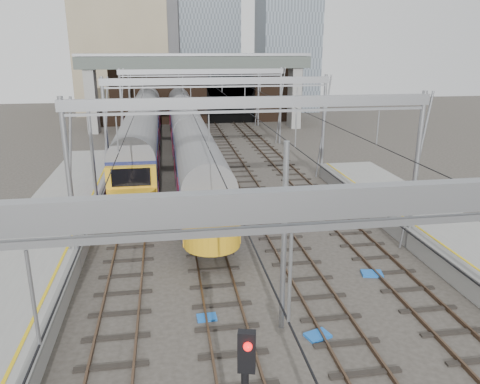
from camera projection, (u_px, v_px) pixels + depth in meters
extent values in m
plane|color=#38332D|center=(296.00, 361.00, 15.49)|extent=(160.00, 160.00, 0.00)
cube|color=slate|center=(51.00, 314.00, 16.31)|extent=(0.35, 55.00, 0.12)
cube|color=gold|center=(36.00, 313.00, 16.21)|extent=(0.12, 55.00, 0.01)
cube|color=#4C3828|center=(123.00, 216.00, 28.60)|extent=(0.08, 80.00, 0.16)
cube|color=#4C3828|center=(147.00, 214.00, 28.81)|extent=(0.08, 80.00, 0.16)
cube|color=black|center=(135.00, 216.00, 28.73)|extent=(2.40, 80.00, 0.14)
cube|color=#4C3828|center=(189.00, 212.00, 29.20)|extent=(0.08, 80.00, 0.16)
cube|color=#4C3828|center=(212.00, 211.00, 29.42)|extent=(0.08, 80.00, 0.16)
cube|color=black|center=(200.00, 213.00, 29.33)|extent=(2.40, 80.00, 0.14)
cube|color=#4C3828|center=(252.00, 209.00, 29.80)|extent=(0.08, 80.00, 0.16)
cube|color=#4C3828|center=(274.00, 208.00, 30.02)|extent=(0.08, 80.00, 0.16)
cube|color=black|center=(263.00, 209.00, 29.93)|extent=(2.40, 80.00, 0.14)
cube|color=#4C3828|center=(312.00, 206.00, 30.40)|extent=(0.08, 80.00, 0.16)
cube|color=#4C3828|center=(333.00, 204.00, 30.62)|extent=(0.08, 80.00, 0.16)
cube|color=black|center=(323.00, 206.00, 30.53)|extent=(2.40, 80.00, 0.14)
cube|color=gray|center=(412.00, 198.00, 7.58)|extent=(16.80, 0.28, 0.50)
cylinder|color=gray|center=(70.00, 188.00, 20.62)|extent=(0.24, 0.24, 8.00)
cylinder|color=gray|center=(416.00, 173.00, 23.08)|extent=(0.24, 0.24, 8.00)
cube|color=gray|center=(253.00, 102.00, 20.78)|extent=(16.80, 0.28, 0.50)
cylinder|color=gray|center=(106.00, 133.00, 33.82)|extent=(0.24, 0.24, 8.00)
cylinder|color=gray|center=(323.00, 127.00, 36.29)|extent=(0.24, 0.24, 8.00)
cube|color=gray|center=(218.00, 81.00, 33.99)|extent=(16.80, 0.28, 0.50)
cylinder|color=gray|center=(122.00, 109.00, 47.03)|extent=(0.24, 0.24, 8.00)
cylinder|color=gray|center=(280.00, 106.00, 49.49)|extent=(0.24, 0.24, 8.00)
cube|color=gray|center=(202.00, 72.00, 47.19)|extent=(16.80, 0.28, 0.50)
cylinder|color=gray|center=(130.00, 97.00, 58.35)|extent=(0.24, 0.24, 8.00)
cylinder|color=gray|center=(258.00, 95.00, 60.81)|extent=(0.24, 0.24, 8.00)
cube|color=gray|center=(195.00, 67.00, 58.51)|extent=(16.80, 0.28, 0.50)
cube|color=black|center=(129.00, 127.00, 27.11)|extent=(0.03, 80.00, 0.03)
cube|color=black|center=(198.00, 126.00, 27.71)|extent=(0.03, 80.00, 0.03)
cube|color=black|center=(264.00, 124.00, 28.31)|extent=(0.03, 80.00, 0.03)
cube|color=black|center=(327.00, 122.00, 28.91)|extent=(0.03, 80.00, 0.03)
cube|color=#301F15|center=(208.00, 89.00, 63.51)|extent=(26.00, 2.00, 9.00)
cube|color=black|center=(231.00, 104.00, 63.56)|extent=(6.50, 0.10, 5.20)
cylinder|color=black|center=(231.00, 84.00, 62.79)|extent=(6.50, 0.10, 6.50)
cube|color=#301F15|center=(118.00, 114.00, 61.65)|extent=(6.00, 1.50, 3.00)
cube|color=gray|center=(92.00, 98.00, 55.78)|extent=(1.20, 2.50, 8.20)
cube|color=gray|center=(295.00, 95.00, 59.54)|extent=(1.20, 2.50, 8.20)
cube|color=#49524C|center=(195.00, 62.00, 56.45)|extent=(28.00, 3.00, 1.40)
cube|color=gray|center=(195.00, 55.00, 56.18)|extent=(28.00, 3.00, 0.30)
cube|color=tan|center=(122.00, 40.00, 72.98)|extent=(14.00, 12.00, 22.00)
cube|color=#4C5660|center=(207.00, 10.00, 79.27)|extent=(10.00, 10.00, 32.00)
cube|color=gray|center=(173.00, 53.00, 87.98)|extent=(18.00, 14.00, 18.00)
cube|color=black|center=(183.00, 136.00, 53.05)|extent=(2.19, 64.82, 0.70)
cube|color=#161F4E|center=(183.00, 119.00, 52.49)|extent=(2.78, 64.82, 2.49)
cylinder|color=slate|center=(182.00, 108.00, 52.12)|extent=(2.73, 64.32, 2.73)
cube|color=black|center=(182.00, 115.00, 52.37)|extent=(2.80, 63.62, 0.75)
cube|color=#D64293|center=(183.00, 125.00, 52.70)|extent=(2.80, 63.82, 0.12)
cube|color=gold|center=(211.00, 222.00, 21.81)|extent=(2.73, 0.60, 2.29)
cube|color=black|center=(212.00, 211.00, 21.47)|extent=(2.09, 0.08, 0.99)
cube|color=black|center=(147.00, 138.00, 51.87)|extent=(2.31, 51.17, 0.70)
cube|color=#161F4E|center=(146.00, 120.00, 51.29)|extent=(2.94, 51.17, 2.62)
cylinder|color=slate|center=(145.00, 108.00, 50.90)|extent=(2.88, 50.67, 2.88)
cube|color=black|center=(146.00, 116.00, 51.16)|extent=(2.96, 49.97, 0.79)
cube|color=#D64293|center=(147.00, 127.00, 51.50)|extent=(2.96, 50.17, 0.13)
cube|color=gold|center=(132.00, 187.00, 27.04)|extent=(2.88, 0.60, 2.42)
cube|color=black|center=(131.00, 177.00, 26.69)|extent=(2.20, 0.08, 1.05)
cube|color=black|center=(247.00, 352.00, 8.90)|extent=(0.38, 0.26, 0.88)
sphere|color=red|center=(248.00, 347.00, 8.73)|extent=(0.18, 0.18, 0.18)
cube|color=blue|center=(207.00, 317.00, 17.89)|extent=(0.77, 0.56, 0.09)
cube|color=blue|center=(318.00, 335.00, 16.76)|extent=(1.01, 0.85, 0.10)
cube|color=blue|center=(372.00, 274.00, 21.34)|extent=(1.04, 0.82, 0.11)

